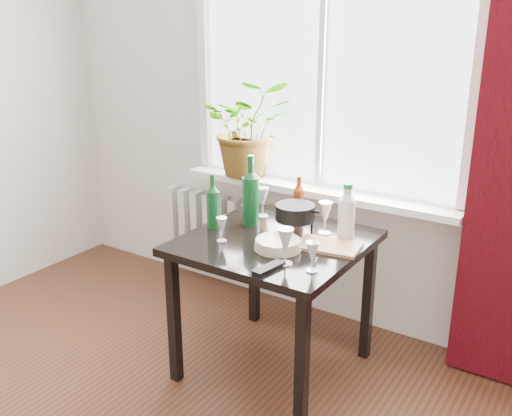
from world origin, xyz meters
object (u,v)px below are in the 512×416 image
Objects in this scene: fondue_pot at (295,219)px; bottle_amber at (299,198)px; wineglass_front_left at (222,229)px; cutting_board at (328,246)px; tv_remote at (269,268)px; wineglass_front_right at (285,246)px; wineglass_back_left at (263,202)px; wine_bottle_right at (251,190)px; wineglass_far_right at (312,257)px; wine_bottle_left at (213,201)px; radiator at (216,234)px; potted_plant at (249,128)px; cleaning_bottle at (347,211)px; table at (275,256)px; plate_stack at (278,244)px; wineglass_back_center at (325,217)px.

bottle_amber is at bearing 130.62° from fondue_pot.
wineglass_front_left is at bearing -108.52° from bottle_amber.
tv_remote is at bearing -105.53° from cutting_board.
wineglass_front_left is (-0.40, 0.06, -0.02)m from wineglass_front_right.
wine_bottle_right is at bearing -84.81° from wineglass_back_left.
cutting_board is at bearing 74.84° from wineglass_front_right.
wineglass_front_left is (-0.53, 0.06, -0.01)m from wineglass_far_right.
wine_bottle_left reaches higher than wineglass_front_right.
wine_bottle_left is (0.49, -0.67, 0.50)m from radiator.
potted_plant is at bearing 137.06° from tv_remote.
wine_bottle_left and cleaning_bottle have the same top height.
wineglass_front_left is at bearing -51.01° from radiator.
wineglass_back_left is at bearing -161.48° from bottle_amber.
table is 3.42× the size of bottle_amber.
potted_plant is at bearing -3.76° from radiator.
potted_plant is 1.03m from plate_stack.
wineglass_front_right reaches higher than wineglass_back_left.
wineglass_front_left is at bearing -85.93° from wineglass_back_left.
tv_remote is at bearing -58.46° from fondue_pot.
potted_plant is 1.25m from tv_remote.
cleaning_bottle is 0.44m from wineglass_far_right.
table is 0.17m from plate_stack.
table is at bearing 127.69° from plate_stack.
wineglass_front_right is at bearing -50.08° from table.
table is 0.44m from wineglass_far_right.
cleaning_bottle is at bearing -25.79° from potted_plant.
radiator is 3.53× the size of plate_stack.
wineglass_back_center reaches higher than fondue_pot.
wine_bottle_left is at bearing -53.40° from radiator.
potted_plant reaches higher than bottle_amber.
table is at bearing -129.87° from wineglass_back_center.
potted_plant is at bearing 136.66° from wineglass_far_right.
wine_bottle_right is at bearing -55.19° from potted_plant.
wineglass_front_right is (1.04, -0.86, 0.45)m from radiator.
radiator is 0.97m from wine_bottle_left.
wineglass_front_right reaches higher than cutting_board.
wineglass_back_left is at bearing 174.85° from cleaning_bottle.
wineglass_back_left is 0.58× the size of cutting_board.
wineglass_front_right is 1.01× the size of wineglass_back_left.
bottle_amber is at bearing 71.48° from wineglass_front_left.
potted_plant is at bearing 150.04° from bottle_amber.
wineglass_front_left reaches higher than radiator.
wineglass_front_right reaches higher than fondue_pot.
potted_plant is 0.67m from bottle_amber.
wineglass_front_right is 1.01× the size of tv_remote.
wine_bottle_left is 0.65m from cutting_board.
plate_stack is (0.12, -0.41, -0.10)m from bottle_amber.
wineglass_back_left is at bearing 133.39° from table.
radiator is 3.22× the size of bottle_amber.
radiator is 1.32m from cleaning_bottle.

